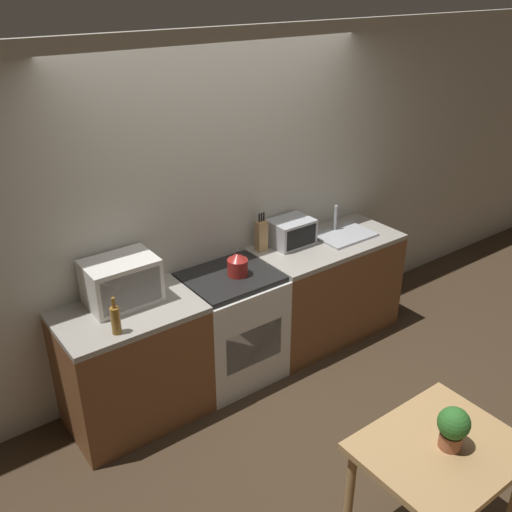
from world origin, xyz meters
The scene contains 13 objects.
ground_plane centered at (0.00, 0.00, 0.00)m, with size 16.00×16.00×0.00m, color #3D2D1E.
wall_back centered at (0.00, 0.95, 1.30)m, with size 10.00×0.06×2.60m.
counter_left_run centered at (-1.00, 0.61, 0.45)m, with size 0.96×0.62×0.90m.
counter_right_run centered at (0.83, 0.61, 0.45)m, with size 1.29×0.62×0.90m.
stove_range centered at (-0.16, 0.61, 0.45)m, with size 0.70×0.62×0.90m.
kettle centered at (-0.11, 0.58, 0.99)m, with size 0.15×0.15×0.21m.
microwave centered at (-0.97, 0.73, 1.06)m, with size 0.48×0.34×0.32m.
bottle centered at (-1.16, 0.40, 1.00)m, with size 0.06×0.06×0.25m.
knife_block centered at (0.28, 0.81, 1.03)m, with size 0.09×0.06×0.33m.
toaster_oven centered at (0.55, 0.76, 1.01)m, with size 0.35×0.27×0.22m.
sink_basin centered at (1.02, 0.62, 0.92)m, with size 0.49×0.35×0.24m.
dining_table centered at (-0.18, -1.33, 0.64)m, with size 0.82×0.67×0.75m.
potted_plant centered at (-0.15, -1.35, 0.88)m, with size 0.16×0.16×0.24m.
Camera 1 is at (-2.23, -2.51, 2.92)m, focal length 40.00 mm.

